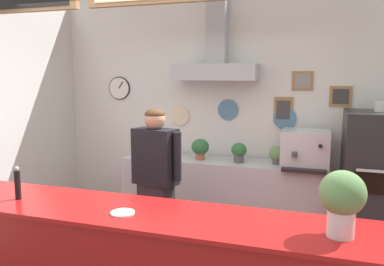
{
  "coord_description": "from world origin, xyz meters",
  "views": [
    {
      "loc": [
        1.07,
        -2.65,
        1.94
      ],
      "look_at": [
        -0.02,
        0.68,
        1.41
      ],
      "focal_mm": 36.04,
      "sensor_mm": 36.0,
      "label": 1
    }
  ],
  "objects_px": {
    "shop_worker": "(156,184)",
    "espresso_machine": "(305,149)",
    "pizza_oven": "(376,187)",
    "potted_thyme": "(200,148)",
    "condiment_plate": "(123,213)",
    "potted_oregano": "(239,151)",
    "potted_basil": "(277,154)",
    "basil_vase": "(342,200)",
    "pepper_grinder": "(17,183)"
  },
  "relations": [
    {
      "from": "espresso_machine",
      "to": "basil_vase",
      "type": "relative_size",
      "value": 1.4
    },
    {
      "from": "pizza_oven",
      "to": "shop_worker",
      "type": "bearing_deg",
      "value": -156.74
    },
    {
      "from": "pizza_oven",
      "to": "potted_oregano",
      "type": "distance_m",
      "value": 1.52
    },
    {
      "from": "potted_oregano",
      "to": "condiment_plate",
      "type": "height_order",
      "value": "potted_oregano"
    },
    {
      "from": "pizza_oven",
      "to": "potted_oregano",
      "type": "relative_size",
      "value": 7.0
    },
    {
      "from": "shop_worker",
      "to": "espresso_machine",
      "type": "height_order",
      "value": "shop_worker"
    },
    {
      "from": "espresso_machine",
      "to": "potted_oregano",
      "type": "relative_size",
      "value": 2.31
    },
    {
      "from": "shop_worker",
      "to": "condiment_plate",
      "type": "bearing_deg",
      "value": 115.4
    },
    {
      "from": "potted_basil",
      "to": "pizza_oven",
      "type": "bearing_deg",
      "value": -12.85
    },
    {
      "from": "potted_oregano",
      "to": "basil_vase",
      "type": "xyz_separation_m",
      "value": [
        1.03,
        -2.19,
        0.19
      ]
    },
    {
      "from": "shop_worker",
      "to": "basil_vase",
      "type": "distance_m",
      "value": 2.0
    },
    {
      "from": "potted_thyme",
      "to": "potted_basil",
      "type": "relative_size",
      "value": 1.2
    },
    {
      "from": "pepper_grinder",
      "to": "basil_vase",
      "type": "bearing_deg",
      "value": 0.7
    },
    {
      "from": "potted_basil",
      "to": "condiment_plate",
      "type": "xyz_separation_m",
      "value": [
        -0.8,
        -2.29,
        -0.01
      ]
    },
    {
      "from": "potted_thyme",
      "to": "condiment_plate",
      "type": "bearing_deg",
      "value": -86.63
    },
    {
      "from": "pizza_oven",
      "to": "potted_oregano",
      "type": "bearing_deg",
      "value": 172.54
    },
    {
      "from": "pepper_grinder",
      "to": "basil_vase",
      "type": "distance_m",
      "value": 2.29
    },
    {
      "from": "potted_basil",
      "to": "basil_vase",
      "type": "distance_m",
      "value": 2.31
    },
    {
      "from": "condiment_plate",
      "to": "espresso_machine",
      "type": "bearing_deg",
      "value": 63.69
    },
    {
      "from": "shop_worker",
      "to": "espresso_machine",
      "type": "bearing_deg",
      "value": -128.24
    },
    {
      "from": "espresso_machine",
      "to": "basil_vase",
      "type": "height_order",
      "value": "basil_vase"
    },
    {
      "from": "pizza_oven",
      "to": "condiment_plate",
      "type": "relative_size",
      "value": 10.13
    },
    {
      "from": "potted_basil",
      "to": "condiment_plate",
      "type": "bearing_deg",
      "value": -109.32
    },
    {
      "from": "pizza_oven",
      "to": "potted_oregano",
      "type": "height_order",
      "value": "pizza_oven"
    },
    {
      "from": "potted_thyme",
      "to": "potted_oregano",
      "type": "bearing_deg",
      "value": -0.46
    },
    {
      "from": "pepper_grinder",
      "to": "basil_vase",
      "type": "height_order",
      "value": "basil_vase"
    },
    {
      "from": "potted_thyme",
      "to": "basil_vase",
      "type": "height_order",
      "value": "basil_vase"
    },
    {
      "from": "potted_thyme",
      "to": "potted_oregano",
      "type": "height_order",
      "value": "potted_thyme"
    },
    {
      "from": "espresso_machine",
      "to": "potted_thyme",
      "type": "relative_size",
      "value": 2.12
    },
    {
      "from": "pizza_oven",
      "to": "pepper_grinder",
      "type": "height_order",
      "value": "pizza_oven"
    },
    {
      "from": "potted_oregano",
      "to": "potted_basil",
      "type": "relative_size",
      "value": 1.1
    },
    {
      "from": "potted_basil",
      "to": "espresso_machine",
      "type": "bearing_deg",
      "value": -6.39
    },
    {
      "from": "condiment_plate",
      "to": "pepper_grinder",
      "type": "distance_m",
      "value": 0.91
    },
    {
      "from": "shop_worker",
      "to": "potted_oregano",
      "type": "bearing_deg",
      "value": -106.13
    },
    {
      "from": "basil_vase",
      "to": "espresso_machine",
      "type": "bearing_deg",
      "value": 96.99
    },
    {
      "from": "pizza_oven",
      "to": "potted_thyme",
      "type": "relative_size",
      "value": 6.42
    },
    {
      "from": "espresso_machine",
      "to": "condiment_plate",
      "type": "distance_m",
      "value": 2.52
    },
    {
      "from": "shop_worker",
      "to": "pizza_oven",
      "type": "bearing_deg",
      "value": -143.85
    },
    {
      "from": "pizza_oven",
      "to": "pepper_grinder",
      "type": "relative_size",
      "value": 6.58
    },
    {
      "from": "pizza_oven",
      "to": "shop_worker",
      "type": "xyz_separation_m",
      "value": [
        -2.1,
        -0.9,
        0.09
      ]
    },
    {
      "from": "potted_basil",
      "to": "basil_vase",
      "type": "height_order",
      "value": "basil_vase"
    },
    {
      "from": "potted_oregano",
      "to": "condiment_plate",
      "type": "relative_size",
      "value": 1.45
    },
    {
      "from": "basil_vase",
      "to": "pepper_grinder",
      "type": "bearing_deg",
      "value": -179.3
    },
    {
      "from": "potted_basil",
      "to": "pepper_grinder",
      "type": "xyz_separation_m",
      "value": [
        -1.71,
        -2.26,
        0.11
      ]
    },
    {
      "from": "potted_oregano",
      "to": "potted_basil",
      "type": "height_order",
      "value": "potted_oregano"
    },
    {
      "from": "espresso_machine",
      "to": "potted_basil",
      "type": "bearing_deg",
      "value": 173.61
    },
    {
      "from": "pizza_oven",
      "to": "espresso_machine",
      "type": "bearing_deg",
      "value": 164.46
    },
    {
      "from": "espresso_machine",
      "to": "potted_oregano",
      "type": "distance_m",
      "value": 0.77
    },
    {
      "from": "shop_worker",
      "to": "condiment_plate",
      "type": "relative_size",
      "value": 9.83
    },
    {
      "from": "shop_worker",
      "to": "espresso_machine",
      "type": "relative_size",
      "value": 2.94
    }
  ]
}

